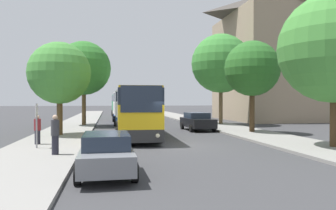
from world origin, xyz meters
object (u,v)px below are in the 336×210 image
(pedestrian_waiting_near, at_px, (37,130))
(pedestrian_waiting_far, at_px, (55,134))
(bus_rear, at_px, (122,105))
(parked_car_left_curb, at_px, (106,153))
(parked_car_right_near, at_px, (197,121))
(bus_front, at_px, (136,111))
(bus_middle, at_px, (126,107))
(tree_right_far, at_px, (221,64))
(tree_right_near, at_px, (334,48))
(tree_right_mid, at_px, (252,69))
(tree_left_near, at_px, (84,68))
(tree_left_far, at_px, (60,73))
(bus_stop_sign, at_px, (37,120))

(pedestrian_waiting_near, bearing_deg, pedestrian_waiting_far, 25.60)
(bus_rear, height_order, parked_car_left_curb, bus_rear)
(parked_car_right_near, bearing_deg, bus_front, 37.25)
(bus_middle, xyz_separation_m, tree_right_far, (9.63, -3.95, 4.54))
(pedestrian_waiting_near, distance_m, tree_right_near, 16.47)
(tree_right_near, xyz_separation_m, tree_right_mid, (-0.65, 8.50, -0.27))
(tree_right_mid, height_order, tree_right_far, tree_right_far)
(tree_left_near, xyz_separation_m, tree_left_far, (-0.96, -9.51, -1.29))
(tree_right_mid, distance_m, tree_right_far, 8.99)
(bus_middle, height_order, parked_car_right_near, bus_middle)
(bus_middle, bearing_deg, bus_rear, 88.93)
(bus_middle, distance_m, parked_car_left_curb, 25.14)
(tree_right_mid, bearing_deg, parked_car_left_curb, -131.98)
(tree_right_far, bearing_deg, bus_stop_sign, -134.90)
(bus_middle, xyz_separation_m, tree_right_mid, (9.04, -12.81, 3.13))
(tree_left_far, bearing_deg, bus_front, -15.17)
(pedestrian_waiting_far, distance_m, tree_right_far, 22.90)
(bus_front, height_order, tree_left_far, tree_left_far)
(bus_stop_sign, relative_size, tree_right_near, 0.28)
(tree_right_near, bearing_deg, tree_right_mid, 94.38)
(pedestrian_waiting_near, relative_size, tree_right_far, 0.17)
(parked_car_right_near, xyz_separation_m, tree_right_far, (4.05, 5.50, 5.62))
(bus_front, bearing_deg, tree_right_near, -35.37)
(parked_car_left_curb, relative_size, tree_right_near, 0.56)
(pedestrian_waiting_far, bearing_deg, tree_left_near, -21.28)
(bus_middle, bearing_deg, tree_left_far, -113.34)
(parked_car_right_near, bearing_deg, bus_rear, -79.52)
(parked_car_right_near, distance_m, tree_right_near, 13.33)
(bus_rear, height_order, pedestrian_waiting_far, bus_rear)
(tree_right_mid, bearing_deg, bus_middle, 125.21)
(bus_front, bearing_deg, tree_left_far, 166.20)
(tree_left_near, bearing_deg, pedestrian_waiting_far, -89.74)
(pedestrian_waiting_far, distance_m, tree_left_near, 18.83)
(tree_right_near, bearing_deg, tree_right_far, 90.19)
(bus_front, xyz_separation_m, tree_left_far, (-5.24, 1.42, 2.67))
(bus_front, height_order, parked_car_right_near, bus_front)
(parked_car_left_curb, relative_size, tree_right_mid, 0.64)
(bus_rear, distance_m, pedestrian_waiting_near, 33.21)
(bus_front, bearing_deg, tree_left_near, 112.77)
(bus_stop_sign, bearing_deg, tree_right_far, 45.10)
(bus_front, relative_size, tree_right_mid, 1.46)
(tree_right_near, bearing_deg, bus_stop_sign, 171.73)
(tree_right_near, bearing_deg, tree_left_far, 149.88)
(bus_middle, xyz_separation_m, parked_car_right_near, (5.58, -9.45, -1.08))
(bus_front, bearing_deg, pedestrian_waiting_far, -118.52)
(tree_left_far, relative_size, tree_right_near, 0.81)
(bus_stop_sign, xyz_separation_m, tree_right_near, (15.17, -2.21, 3.73))
(bus_rear, bearing_deg, parked_car_right_near, -79.47)
(tree_left_near, bearing_deg, pedestrian_waiting_near, -95.69)
(bus_rear, distance_m, parked_car_right_near, 25.20)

